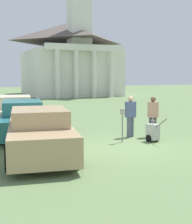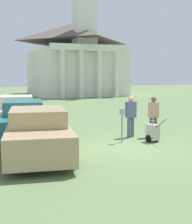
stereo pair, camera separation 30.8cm
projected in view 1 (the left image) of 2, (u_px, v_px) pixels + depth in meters
ground_plane at (127, 146)px, 11.33m from camera, size 120.00×120.00×0.00m
parked_car_tan at (40, 133)px, 10.00m from camera, size 2.55×5.20×1.53m
parked_car_teal at (23, 119)px, 13.33m from camera, size 2.43×5.24×1.50m
parked_car_cream at (15, 112)px, 15.87m from camera, size 2.46×5.09×1.54m
parking_meter at (122, 119)px, 11.93m from camera, size 0.18×0.09×1.31m
person_worker at (130, 114)px, 12.98m from camera, size 0.42×0.23×1.71m
person_supervisor at (153, 114)px, 13.03m from camera, size 0.47×0.35×1.70m
equipment_cart at (153, 132)px, 12.12m from camera, size 0.51×1.00×1.00m
church at (69, 55)px, 40.78m from camera, size 11.02×13.16×21.81m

